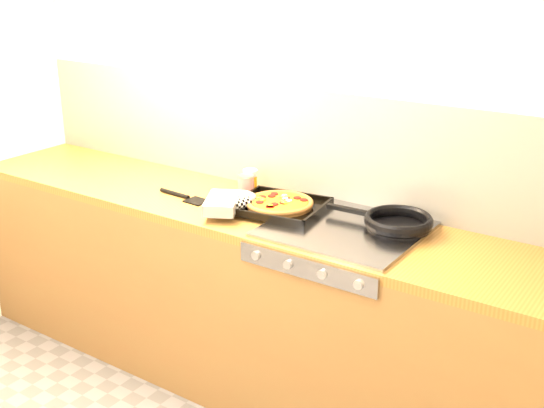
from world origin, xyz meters
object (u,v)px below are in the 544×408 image
Objects in this scene: juice_glass at (250,181)px; tomato_can at (246,186)px; pizza_on_tray at (264,203)px; frying_pan at (397,222)px.

tomato_can is at bearing -70.23° from juice_glass.
pizza_on_tray reaches higher than frying_pan.
juice_glass reaches higher than frying_pan.
juice_glass is at bearing 175.65° from frying_pan.
frying_pan is 4.14× the size of juice_glass.
tomato_can is (-0.75, -0.00, 0.01)m from frying_pan.
pizza_on_tray is at bearing -32.69° from tomato_can.
pizza_on_tray is 1.09× the size of frying_pan.
frying_pan is at bearing -4.35° from juice_glass.
tomato_can reaches higher than pizza_on_tray.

